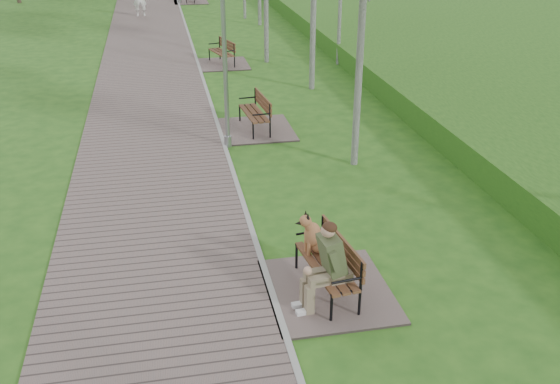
# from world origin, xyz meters

# --- Properties ---
(walkway) EXTENTS (3.50, 67.00, 0.04)m
(walkway) POSITION_xyz_m (-1.75, 21.50, 0.02)
(walkway) COLOR #705E5A
(walkway) RESTS_ON ground
(kerb) EXTENTS (0.10, 67.00, 0.05)m
(kerb) POSITION_xyz_m (0.00, 21.50, 0.03)
(kerb) COLOR #999993
(kerb) RESTS_ON ground
(embankment) EXTENTS (14.00, 70.00, 1.60)m
(embankment) POSITION_xyz_m (12.00, 20.00, 0.00)
(embankment) COLOR #4A8927
(embankment) RESTS_ON ground
(bench_main) EXTENTS (1.90, 2.11, 1.65)m
(bench_main) POSITION_xyz_m (0.78, 4.37, 0.47)
(bench_main) COLOR #705E5A
(bench_main) RESTS_ON ground
(bench_second) EXTENTS (1.89, 2.10, 1.16)m
(bench_second) POSITION_xyz_m (0.92, 11.97, 0.22)
(bench_second) COLOR #705E5A
(bench_second) RESTS_ON ground
(bench_third) EXTENTS (1.80, 2.00, 1.11)m
(bench_third) POSITION_xyz_m (0.86, 19.16, 0.21)
(bench_third) COLOR #705E5A
(bench_third) RESTS_ON ground
(lamp_post_second) EXTENTS (0.18, 0.18, 4.73)m
(lamp_post_second) POSITION_xyz_m (0.09, 10.95, 2.21)
(lamp_post_second) COLOR #989A9F
(lamp_post_second) RESTS_ON ground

